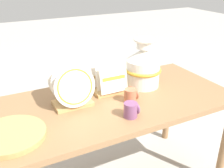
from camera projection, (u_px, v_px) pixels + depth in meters
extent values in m
cube|color=olive|center=(112.00, 102.00, 1.66)|extent=(1.57, 0.74, 0.03)
cylinder|color=olive|center=(168.00, 105.00, 2.37)|extent=(0.06, 0.06, 0.69)
cylinder|color=white|center=(143.00, 73.00, 1.82)|extent=(0.23, 0.23, 0.19)
cone|color=white|center=(144.00, 54.00, 1.77)|extent=(0.23, 0.23, 0.08)
cylinder|color=white|center=(144.00, 44.00, 1.74)|extent=(0.10, 0.10, 0.06)
torus|color=white|center=(144.00, 40.00, 1.73)|extent=(0.14, 0.14, 0.02)
torus|color=gold|center=(143.00, 70.00, 1.81)|extent=(0.25, 0.25, 0.02)
cube|color=tan|center=(73.00, 103.00, 1.59)|extent=(0.23, 0.15, 0.02)
cylinder|color=tan|center=(56.00, 94.00, 1.59)|extent=(0.01, 0.01, 0.08)
cylinder|color=tan|center=(81.00, 89.00, 1.65)|extent=(0.01, 0.01, 0.08)
cylinder|color=white|center=(75.00, 87.00, 1.49)|extent=(0.24, 0.05, 0.24)
torus|color=gold|center=(75.00, 87.00, 1.48)|extent=(0.21, 0.05, 0.21)
cylinder|color=white|center=(71.00, 83.00, 1.54)|extent=(0.24, 0.05, 0.24)
cylinder|color=white|center=(68.00, 79.00, 1.59)|extent=(0.24, 0.05, 0.24)
cube|color=tan|center=(109.00, 90.00, 1.77)|extent=(0.23, 0.15, 0.02)
cylinder|color=tan|center=(95.00, 81.00, 1.76)|extent=(0.01, 0.01, 0.08)
cylinder|color=tan|center=(116.00, 77.00, 1.83)|extent=(0.01, 0.01, 0.08)
cube|color=white|center=(114.00, 78.00, 1.67)|extent=(0.19, 0.04, 0.19)
cube|color=white|center=(109.00, 75.00, 1.72)|extent=(0.19, 0.04, 0.19)
cube|color=white|center=(105.00, 72.00, 1.78)|extent=(0.19, 0.04, 0.19)
cube|color=gold|center=(114.00, 78.00, 1.67)|extent=(0.16, 0.01, 0.02)
cylinder|color=tan|center=(11.00, 137.00, 1.29)|extent=(0.34, 0.34, 0.01)
cylinder|color=tan|center=(11.00, 135.00, 1.29)|extent=(0.34, 0.34, 0.01)
cylinder|color=tan|center=(11.00, 134.00, 1.28)|extent=(0.34, 0.34, 0.01)
cylinder|color=#B76647|center=(130.00, 96.00, 1.62)|extent=(0.08, 0.08, 0.09)
torus|color=#B76647|center=(136.00, 94.00, 1.63)|extent=(0.01, 0.07, 0.07)
cylinder|color=#7A4770|center=(130.00, 110.00, 1.45)|extent=(0.08, 0.08, 0.09)
torus|color=#7A4770|center=(136.00, 108.00, 1.47)|extent=(0.01, 0.07, 0.07)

